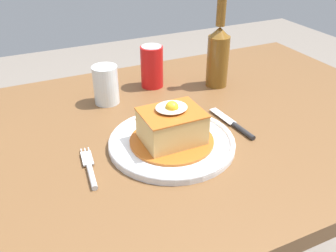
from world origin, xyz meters
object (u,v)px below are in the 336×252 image
(knife, at_px, (237,126))
(drinking_glass, at_px, (106,87))
(fork, at_px, (90,170))
(soda_can, at_px, (152,67))
(beer_bottle_amber, at_px, (218,53))
(main_plate, at_px, (172,142))

(knife, height_order, drinking_glass, drinking_glass)
(fork, bearing_deg, soda_can, 50.39)
(beer_bottle_amber, bearing_deg, main_plate, -137.62)
(main_plate, xyz_separation_m, fork, (-0.19, -0.02, -0.00))
(main_plate, distance_m, fork, 0.19)
(main_plate, height_order, drinking_glass, drinking_glass)
(knife, relative_size, drinking_glass, 1.58)
(fork, bearing_deg, beer_bottle_amber, 29.76)
(beer_bottle_amber, relative_size, drinking_glass, 2.53)
(fork, distance_m, beer_bottle_amber, 0.53)
(fork, relative_size, soda_can, 1.14)
(beer_bottle_amber, bearing_deg, soda_can, 157.14)
(knife, bearing_deg, drinking_glass, 132.34)
(soda_can, bearing_deg, drinking_glass, -162.93)
(fork, height_order, soda_can, soda_can)
(knife, xyz_separation_m, soda_can, (-0.09, 0.32, 0.06))
(main_plate, distance_m, drinking_glass, 0.28)
(fork, xyz_separation_m, drinking_glass, (0.12, 0.29, 0.04))
(fork, bearing_deg, drinking_glass, 66.91)
(main_plate, xyz_separation_m, soda_can, (0.09, 0.32, 0.05))
(main_plate, relative_size, soda_can, 2.30)
(knife, bearing_deg, soda_can, 105.91)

